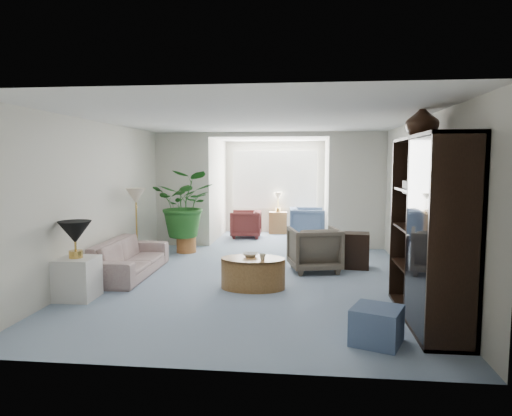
# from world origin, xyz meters

# --- Properties ---
(floor) EXTENTS (6.00, 6.00, 0.00)m
(floor) POSITION_xyz_m (0.00, 0.00, 0.00)
(floor) COLOR #8BA0B8
(floor) RESTS_ON ground
(sunroom_floor) EXTENTS (2.60, 2.60, 0.00)m
(sunroom_floor) POSITION_xyz_m (0.00, 4.10, 0.00)
(sunroom_floor) COLOR #8BA0B8
(sunroom_floor) RESTS_ON ground
(back_pier_left) EXTENTS (1.20, 0.12, 2.50)m
(back_pier_left) POSITION_xyz_m (-1.90, 3.00, 1.25)
(back_pier_left) COLOR beige
(back_pier_left) RESTS_ON ground
(back_pier_right) EXTENTS (1.20, 0.12, 2.50)m
(back_pier_right) POSITION_xyz_m (1.90, 3.00, 1.25)
(back_pier_right) COLOR beige
(back_pier_right) RESTS_ON ground
(back_header) EXTENTS (2.60, 0.12, 0.10)m
(back_header) POSITION_xyz_m (0.00, 3.00, 2.45)
(back_header) COLOR beige
(back_header) RESTS_ON back_pier_left
(window_pane) EXTENTS (2.20, 0.02, 1.50)m
(window_pane) POSITION_xyz_m (0.00, 5.18, 1.40)
(window_pane) COLOR white
(window_blinds) EXTENTS (2.20, 0.02, 1.50)m
(window_blinds) POSITION_xyz_m (0.00, 5.15, 1.40)
(window_blinds) COLOR white
(framed_picture) EXTENTS (0.04, 0.50, 0.40)m
(framed_picture) POSITION_xyz_m (2.46, -0.10, 1.70)
(framed_picture) COLOR #B1A88D
(sofa) EXTENTS (0.81, 1.99, 0.58)m
(sofa) POSITION_xyz_m (-2.07, 0.28, 0.29)
(sofa) COLOR #B5A799
(sofa) RESTS_ON ground
(end_table) EXTENTS (0.52, 0.52, 0.56)m
(end_table) POSITION_xyz_m (-2.27, -1.07, 0.28)
(end_table) COLOR silver
(end_table) RESTS_ON ground
(table_lamp) EXTENTS (0.44, 0.44, 0.30)m
(table_lamp) POSITION_xyz_m (-2.27, -1.07, 0.91)
(table_lamp) COLOR black
(table_lamp) RESTS_ON end_table
(floor_lamp) EXTENTS (0.36, 0.36, 0.28)m
(floor_lamp) POSITION_xyz_m (-2.23, 1.07, 1.25)
(floor_lamp) COLOR beige
(floor_lamp) RESTS_ON ground
(coffee_table) EXTENTS (1.11, 1.11, 0.45)m
(coffee_table) POSITION_xyz_m (0.05, -0.29, 0.23)
(coffee_table) COLOR olive
(coffee_table) RESTS_ON ground
(coffee_bowl) EXTENTS (0.26, 0.26, 0.05)m
(coffee_bowl) POSITION_xyz_m (0.00, -0.19, 0.48)
(coffee_bowl) COLOR white
(coffee_bowl) RESTS_ON coffee_table
(coffee_cup) EXTENTS (0.11, 0.11, 0.09)m
(coffee_cup) POSITION_xyz_m (0.20, -0.39, 0.49)
(coffee_cup) COLOR beige
(coffee_cup) RESTS_ON coffee_table
(wingback_chair) EXTENTS (0.98, 1.00, 0.76)m
(wingback_chair) POSITION_xyz_m (0.97, 0.90, 0.38)
(wingback_chair) COLOR #5B5348
(wingback_chair) RESTS_ON ground
(side_table_dark) EXTENTS (0.56, 0.47, 0.62)m
(side_table_dark) POSITION_xyz_m (1.67, 1.20, 0.31)
(side_table_dark) COLOR black
(side_table_dark) RESTS_ON ground
(entertainment_cabinet) EXTENTS (0.52, 1.94, 2.15)m
(entertainment_cabinet) POSITION_xyz_m (2.23, -1.45, 1.08)
(entertainment_cabinet) COLOR black
(entertainment_cabinet) RESTS_ON ground
(cabinet_urn) EXTENTS (0.40, 0.40, 0.42)m
(cabinet_urn) POSITION_xyz_m (2.23, -0.95, 2.36)
(cabinet_urn) COLOR #321C10
(cabinet_urn) RESTS_ON entertainment_cabinet
(ottoman) EXTENTS (0.61, 0.61, 0.38)m
(ottoman) POSITION_xyz_m (1.55, -2.21, 0.19)
(ottoman) COLOR #4B5A81
(ottoman) RESTS_ON ground
(plant_pot) EXTENTS (0.40, 0.40, 0.32)m
(plant_pot) POSITION_xyz_m (-1.63, 2.25, 0.16)
(plant_pot) COLOR #AC6532
(plant_pot) RESTS_ON ground
(house_plant) EXTENTS (1.23, 1.07, 1.37)m
(house_plant) POSITION_xyz_m (-1.63, 2.25, 1.01)
(house_plant) COLOR #225B1F
(house_plant) RESTS_ON plant_pot
(sunroom_chair_blue) EXTENTS (0.87, 0.84, 0.76)m
(sunroom_chair_blue) POSITION_xyz_m (0.85, 4.24, 0.38)
(sunroom_chair_blue) COLOR #4B5A81
(sunroom_chair_blue) RESTS_ON ground
(sunroom_chair_maroon) EXTENTS (0.77, 0.75, 0.67)m
(sunroom_chair_maroon) POSITION_xyz_m (-0.65, 4.24, 0.34)
(sunroom_chair_maroon) COLOR #531C21
(sunroom_chair_maroon) RESTS_ON ground
(sunroom_table) EXTENTS (0.48, 0.38, 0.57)m
(sunroom_table) POSITION_xyz_m (0.10, 4.99, 0.28)
(sunroom_table) COLOR olive
(sunroom_table) RESTS_ON ground
(shelf_clutter) EXTENTS (0.30, 1.18, 1.06)m
(shelf_clutter) POSITION_xyz_m (2.18, -1.53, 1.09)
(shelf_clutter) COLOR #2B2825
(shelf_clutter) RESTS_ON entertainment_cabinet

